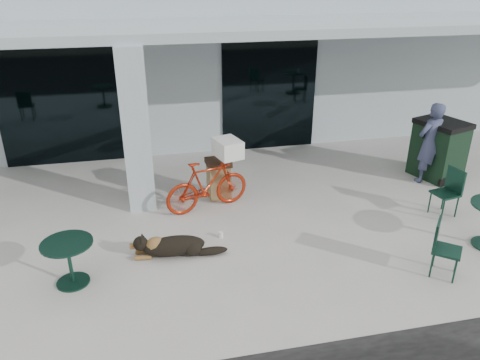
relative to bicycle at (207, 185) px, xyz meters
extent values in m
plane|color=beige|center=(0.26, -1.90, -0.51)|extent=(80.00, 80.00, 0.00)
cube|color=#9EAFB3|center=(0.26, 6.60, 1.74)|extent=(22.00, 7.00, 4.50)
cube|color=black|center=(-2.94, 3.08, 0.84)|extent=(2.80, 0.06, 2.70)
cube|color=black|center=(2.06, 3.08, 0.84)|extent=(2.40, 0.06, 2.70)
cube|color=#9EAFB3|center=(-1.24, 0.40, 1.05)|extent=(0.50, 0.50, 3.12)
cube|color=#9EAFB3|center=(0.26, 1.70, 2.70)|extent=(22.00, 2.80, 0.18)
imported|color=#9F230C|center=(0.00, 0.00, 0.00)|extent=(1.77, 0.93, 1.02)
cube|color=white|center=(0.43, 0.12, 0.68)|extent=(0.57, 0.67, 0.34)
cylinder|color=white|center=(0.06, -1.11, -0.46)|extent=(0.09, 0.09, 0.10)
imported|color=#393F5F|center=(4.88, 0.30, 0.38)|extent=(0.74, 0.59, 1.78)
camera|label=1|loc=(-1.09, -8.09, 3.85)|focal=35.00mm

